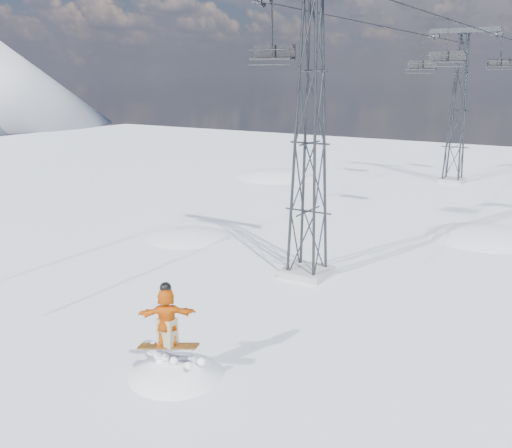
# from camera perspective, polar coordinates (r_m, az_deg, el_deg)

# --- Properties ---
(ground) EXTENTS (120.00, 120.00, 0.00)m
(ground) POSITION_cam_1_polar(r_m,az_deg,el_deg) (18.18, -8.96, -11.93)
(ground) COLOR white
(ground) RESTS_ON ground
(snow_terrain) EXTENTS (39.00, 37.00, 22.00)m
(snow_terrain) POSITION_cam_1_polar(r_m,az_deg,el_deg) (40.90, 6.19, -11.03)
(snow_terrain) COLOR white
(snow_terrain) RESTS_ON ground
(lift_tower_near) EXTENTS (5.20, 1.80, 11.43)m
(lift_tower_near) POSITION_cam_1_polar(r_m,az_deg,el_deg) (22.69, 5.39, 7.98)
(lift_tower_near) COLOR #999999
(lift_tower_near) RESTS_ON ground
(lift_tower_far) EXTENTS (5.20, 1.80, 11.43)m
(lift_tower_far) POSITION_cam_1_polar(r_m,az_deg,el_deg) (46.37, 19.53, 10.61)
(lift_tower_far) COLOR #999999
(lift_tower_far) RESTS_ON ground
(haul_cables) EXTENTS (4.46, 51.00, 0.06)m
(haul_cables) POSITION_cam_1_polar(r_m,az_deg,el_deg) (33.35, 14.97, 18.96)
(haul_cables) COLOR black
(haul_cables) RESTS_ON ground
(snowboarder_jump) EXTENTS (4.40, 4.40, 6.78)m
(snowboarder_jump) POSITION_cam_1_polar(r_m,az_deg,el_deg) (17.40, -7.78, -19.44)
(snowboarder_jump) COLOR white
(snowboarder_jump) RESTS_ON ground
(lift_chair_near) EXTENTS (1.93, 0.55, 2.39)m
(lift_chair_near) POSITION_cam_1_polar(r_m,az_deg,el_deg) (24.34, 1.69, 16.66)
(lift_chair_near) COLOR black
(lift_chair_near) RESTS_ON ground
(lift_chair_mid) EXTENTS (1.92, 0.55, 2.38)m
(lift_chair_mid) POSITION_cam_1_polar(r_m,az_deg,el_deg) (32.53, 18.51, 15.46)
(lift_chair_mid) COLOR black
(lift_chair_mid) RESTS_ON ground
(lift_chair_far) EXTENTS (2.15, 0.62, 2.67)m
(lift_chair_far) POSITION_cam_1_polar(r_m,az_deg,el_deg) (44.20, 16.23, 14.93)
(lift_chair_far) COLOR black
(lift_chair_far) RESTS_ON ground
(lift_chair_extra) EXTENTS (1.94, 0.56, 2.40)m
(lift_chair_extra) POSITION_cam_1_polar(r_m,az_deg,el_deg) (48.59, 23.23, 14.52)
(lift_chair_extra) COLOR black
(lift_chair_extra) RESTS_ON ground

